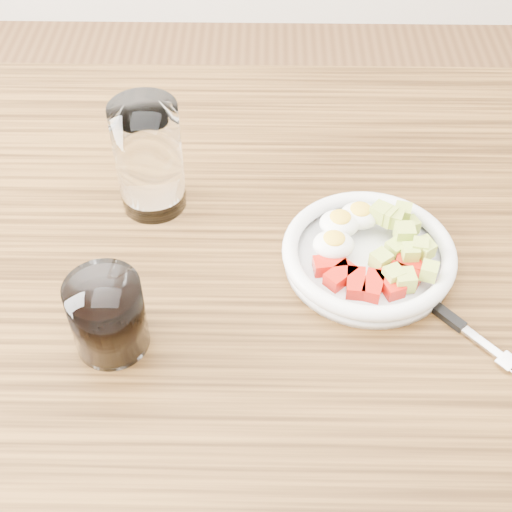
% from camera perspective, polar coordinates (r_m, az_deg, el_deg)
% --- Properties ---
extents(dining_table, '(1.50, 0.90, 0.77)m').
position_cam_1_polar(dining_table, '(0.89, 0.64, -6.29)').
color(dining_table, brown).
rests_on(dining_table, ground).
extents(bowl, '(0.20, 0.20, 0.05)m').
position_cam_1_polar(bowl, '(0.82, 8.98, 0.30)').
color(bowl, white).
rests_on(bowl, dining_table).
extents(fork, '(0.13, 0.15, 0.01)m').
position_cam_1_polar(fork, '(0.80, 15.19, -4.78)').
color(fork, black).
rests_on(fork, dining_table).
extents(water_glass, '(0.08, 0.08, 0.14)m').
position_cam_1_polar(water_glass, '(0.86, -8.58, 7.77)').
color(water_glass, white).
rests_on(water_glass, dining_table).
extents(coffee_glass, '(0.08, 0.08, 0.09)m').
position_cam_1_polar(coffee_glass, '(0.74, -11.78, -4.72)').
color(coffee_glass, white).
rests_on(coffee_glass, dining_table).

